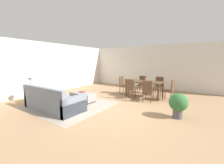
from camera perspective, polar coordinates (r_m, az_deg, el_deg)
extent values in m
plane|color=#9E7A56|center=(4.98, -0.57, -11.62)|extent=(10.80, 10.80, 0.00)
cube|color=silver|center=(9.25, 17.27, 5.82)|extent=(9.00, 0.12, 2.70)
cube|color=silver|center=(8.37, -24.89, 5.19)|extent=(0.12, 11.00, 2.70)
cube|color=gray|center=(5.86, -16.73, -8.82)|extent=(3.00, 2.80, 0.01)
cube|color=slate|center=(5.51, -22.41, -7.98)|extent=(2.28, 0.99, 0.42)
cube|color=slate|center=(5.20, -26.48, -4.31)|extent=(2.28, 0.16, 0.44)
cube|color=slate|center=(6.38, -27.85, -5.21)|extent=(0.14, 0.99, 0.62)
cube|color=slate|center=(4.66, -15.01, -9.30)|extent=(0.14, 0.99, 0.62)
cube|color=slate|center=(5.85, -27.14, -3.37)|extent=(0.38, 0.13, 0.37)
cube|color=beige|center=(5.34, -23.91, -4.11)|extent=(0.39, 0.14, 0.39)
cube|color=gray|center=(4.85, -20.30, -5.42)|extent=(0.35, 0.13, 0.35)
cube|color=gray|center=(6.15, -11.84, -5.74)|extent=(1.09, 0.53, 0.32)
cylinder|color=#513823|center=(6.69, -13.46, -6.33)|extent=(0.05, 0.05, 0.06)
cylinder|color=#513823|center=(6.02, -6.96, -7.81)|extent=(0.05, 0.05, 0.06)
cylinder|color=#513823|center=(6.42, -16.30, -7.07)|extent=(0.05, 0.05, 0.06)
cylinder|color=#513823|center=(5.72, -9.81, -8.76)|extent=(0.05, 0.05, 0.06)
cube|color=brown|center=(6.63, -30.08, -2.92)|extent=(0.40, 0.40, 0.03)
cylinder|color=brown|center=(6.91, -29.27, -4.77)|extent=(0.04, 0.04, 0.52)
cylinder|color=brown|center=(6.61, -27.92, -5.23)|extent=(0.04, 0.04, 0.52)
cylinder|color=brown|center=(6.77, -31.84, -5.22)|extent=(0.04, 0.04, 0.52)
cylinder|color=brown|center=(6.47, -30.58, -5.71)|extent=(0.04, 0.04, 0.52)
cylinder|color=brown|center=(6.63, -30.09, -2.69)|extent=(0.16, 0.16, 0.02)
cylinder|color=brown|center=(6.60, -30.20, -1.22)|extent=(0.02, 0.02, 0.32)
cone|color=silver|center=(6.57, -30.36, 0.93)|extent=(0.26, 0.26, 0.18)
cube|color=#513823|center=(6.89, 13.20, 0.13)|extent=(1.65, 0.91, 0.04)
cube|color=#513823|center=(7.61, 8.76, -1.89)|extent=(0.07, 0.07, 0.72)
cube|color=#513823|center=(7.11, 20.02, -3.02)|extent=(0.07, 0.07, 0.72)
cube|color=#513823|center=(6.91, 5.98, -2.87)|extent=(0.07, 0.07, 0.72)
cube|color=#513823|center=(6.36, 18.30, -4.24)|extent=(0.07, 0.07, 0.72)
cube|color=#513823|center=(6.47, 7.61, -3.04)|extent=(0.42, 0.42, 0.04)
cube|color=#513823|center=(6.26, 7.02, -1.04)|extent=(0.40, 0.06, 0.47)
cylinder|color=#513823|center=(6.74, 6.79, -4.53)|extent=(0.04, 0.04, 0.41)
cylinder|color=#513823|center=(6.61, 9.50, -4.83)|extent=(0.04, 0.04, 0.41)
cylinder|color=#513823|center=(6.43, 5.58, -5.12)|extent=(0.04, 0.04, 0.41)
cylinder|color=#513823|center=(6.30, 8.40, -5.46)|extent=(0.04, 0.04, 0.41)
cube|color=#513823|center=(6.13, 14.57, -3.87)|extent=(0.42, 0.42, 0.04)
cube|color=#513823|center=(5.91, 14.18, -1.79)|extent=(0.40, 0.06, 0.47)
cylinder|color=#513823|center=(6.39, 13.44, -5.42)|extent=(0.04, 0.04, 0.41)
cylinder|color=#513823|center=(6.30, 16.41, -5.72)|extent=(0.04, 0.04, 0.41)
cylinder|color=#513823|center=(6.07, 12.50, -6.10)|extent=(0.04, 0.04, 0.41)
cylinder|color=#513823|center=(5.98, 15.62, -6.44)|extent=(0.04, 0.04, 0.41)
cube|color=#513823|center=(7.77, 11.97, -1.23)|extent=(0.41, 0.41, 0.04)
cube|color=#513823|center=(7.90, 12.50, 0.78)|extent=(0.40, 0.05, 0.47)
cylinder|color=#513823|center=(7.60, 12.66, -3.20)|extent=(0.04, 0.04, 0.41)
cylinder|color=#513823|center=(7.72, 10.29, -2.95)|extent=(0.04, 0.04, 0.41)
cylinder|color=#513823|center=(7.91, 13.52, -2.77)|extent=(0.04, 0.04, 0.41)
cylinder|color=#513823|center=(8.03, 11.23, -2.54)|extent=(0.04, 0.04, 0.41)
cube|color=#513823|center=(7.51, 18.29, -1.81)|extent=(0.42, 0.42, 0.04)
cube|color=#513823|center=(7.64, 18.80, 0.27)|extent=(0.40, 0.06, 0.47)
cylinder|color=#513823|center=(7.34, 19.06, -3.86)|extent=(0.04, 0.04, 0.41)
cylinder|color=#513823|center=(7.44, 16.56, -3.58)|extent=(0.04, 0.04, 0.41)
cylinder|color=#513823|center=(7.66, 19.82, -3.40)|extent=(0.04, 0.04, 0.41)
cylinder|color=#513823|center=(7.76, 17.41, -3.14)|extent=(0.04, 0.04, 0.41)
cube|color=#513823|center=(6.66, 21.93, -3.25)|extent=(0.42, 0.42, 0.04)
cube|color=#513823|center=(6.57, 23.57, -1.23)|extent=(0.06, 0.40, 0.47)
cylinder|color=#513823|center=(6.59, 20.01, -5.27)|extent=(0.04, 0.04, 0.41)
cylinder|color=#513823|center=(6.91, 20.84, -4.70)|extent=(0.04, 0.04, 0.41)
cylinder|color=#513823|center=(6.51, 22.88, -5.60)|extent=(0.04, 0.04, 0.41)
cylinder|color=#513823|center=(6.83, 23.59, -5.00)|extent=(0.04, 0.04, 0.41)
cube|color=#513823|center=(7.37, 5.07, -1.60)|extent=(0.40, 0.40, 0.04)
cube|color=#513823|center=(7.42, 3.88, 0.48)|extent=(0.04, 0.40, 0.47)
cylinder|color=#513823|center=(7.48, 6.82, -3.23)|extent=(0.04, 0.04, 0.41)
cylinder|color=#513823|center=(7.19, 5.56, -3.69)|extent=(0.04, 0.04, 0.41)
cylinder|color=#513823|center=(7.64, 4.56, -2.95)|extent=(0.04, 0.04, 0.41)
cylinder|color=#513823|center=(7.35, 3.24, -3.39)|extent=(0.04, 0.04, 0.41)
cylinder|color=#B26659|center=(6.88, 13.61, 1.10)|extent=(0.09, 0.09, 0.20)
cube|color=maroon|center=(6.22, -12.09, -3.92)|extent=(0.30, 0.26, 0.03)
cylinder|color=#4C4C51|center=(4.78, 25.16, -11.66)|extent=(0.28, 0.28, 0.26)
sphere|color=#2D6633|center=(4.67, 25.44, -7.49)|extent=(0.54, 0.54, 0.54)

